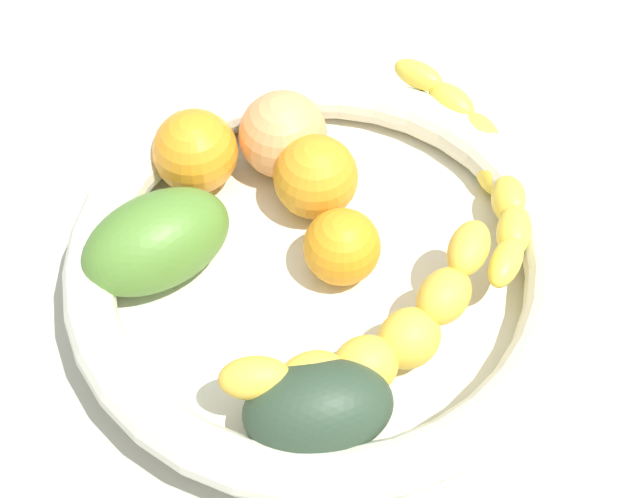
{
  "coord_description": "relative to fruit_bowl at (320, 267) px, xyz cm",
  "views": [
    {
      "loc": [
        -17.83,
        33.43,
        60.58
      ],
      "look_at": [
        0.0,
        0.0,
        8.29
      ],
      "focal_mm": 50.82,
      "sensor_mm": 36.0,
      "label": 1
    }
  ],
  "objects": [
    {
      "name": "banana_draped_left",
      "position": [
        -7.09,
        4.78,
        2.69
      ],
      "size": [
        12.53,
        20.43,
        5.53
      ],
      "color": "yellow",
      "rests_on": "fruit_bowl"
    },
    {
      "name": "mango_green",
      "position": [
        10.5,
        5.11,
        2.53
      ],
      "size": [
        11.64,
        13.22,
        6.68
      ],
      "primitive_type": "ellipsoid",
      "rotation": [
        0.0,
        0.0,
        1.06
      ],
      "color": "#53842F",
      "rests_on": "fruit_bowl"
    },
    {
      "name": "orange_front",
      "position": [
        -1.24,
        -1.03,
        2.02
      ],
      "size": [
        5.65,
        5.65,
        5.65
      ],
      "primitive_type": "sphere",
      "color": "orange",
      "rests_on": "fruit_bowl"
    },
    {
      "name": "peach_blush",
      "position": [
        7.56,
        -8.05,
        2.66
      ],
      "size": [
        6.94,
        6.94,
        6.94
      ],
      "primitive_type": "sphere",
      "color": "#F29E5C",
      "rests_on": "fruit_bowl"
    },
    {
      "name": "fruit_bowl",
      "position": [
        0.0,
        0.0,
        0.0
      ],
      "size": [
        36.93,
        36.93,
        5.99
      ],
      "color": "silver",
      "rests_on": "kitchen_counter"
    },
    {
      "name": "avocado_dark",
      "position": [
        -5.79,
        11.11,
        2.24
      ],
      "size": [
        11.59,
        10.96,
        6.1
      ],
      "primitive_type": "ellipsoid",
      "rotation": [
        0.0,
        0.0,
        0.65
      ],
      "color": "#2C412D",
      "rests_on": "fruit_bowl"
    },
    {
      "name": "banana_draped_right",
      "position": [
        -7.4,
        -13.14,
        1.91
      ],
      "size": [
        16.68,
        17.78,
        5.0
      ],
      "color": "yellow",
      "rests_on": "fruit_bowl"
    },
    {
      "name": "kitchen_counter",
      "position": [
        0.0,
        0.0,
        -4.6
      ],
      "size": [
        120.0,
        120.0,
        3.0
      ],
      "primitive_type": "cube",
      "color": "#ADAD9B",
      "rests_on": "ground"
    },
    {
      "name": "orange_mid_left",
      "position": [
        12.74,
        -3.46,
        2.5
      ],
      "size": [
        6.62,
        6.62,
        6.62
      ],
      "primitive_type": "sphere",
      "color": "orange",
      "rests_on": "fruit_bowl"
    },
    {
      "name": "orange_mid_right",
      "position": [
        3.37,
        -5.62,
        2.43
      ],
      "size": [
        6.47,
        6.47,
        6.47
      ],
      "primitive_type": "sphere",
      "color": "orange",
      "rests_on": "fruit_bowl"
    }
  ]
}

